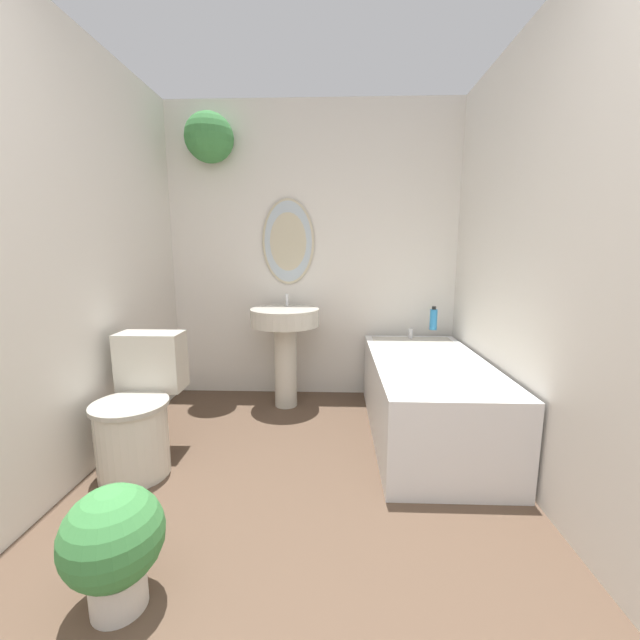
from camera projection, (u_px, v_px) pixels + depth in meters
wall_back at (300, 239)px, 3.24m from camera, size 2.48×0.37×2.40m
wall_left at (42, 256)px, 1.86m from camera, size 0.06×3.02×2.40m
wall_right at (562, 256)px, 1.77m from camera, size 0.06×3.02×2.40m
toilet at (139, 414)px, 2.21m from camera, size 0.40×0.58×0.74m
pedestal_sink at (285, 335)px, 3.06m from camera, size 0.53×0.53×0.89m
bathtub at (427, 396)px, 2.60m from camera, size 0.72×1.48×0.60m
shampoo_bottle at (433, 319)px, 3.12m from camera, size 0.06×0.06×0.19m
potted_plant at (114, 542)px, 1.32m from camera, size 0.33×0.33×0.44m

